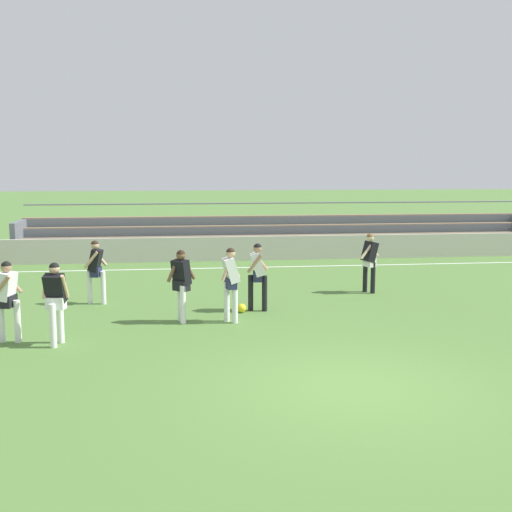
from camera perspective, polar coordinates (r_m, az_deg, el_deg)
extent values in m
plane|color=#517A38|center=(10.47, 8.54, -11.65)|extent=(160.00, 160.00, 0.00)
cube|color=white|center=(22.07, 0.17, -1.02)|extent=(44.00, 0.12, 0.01)
cube|color=#BCB7AD|center=(23.65, -0.32, 0.70)|extent=(48.00, 0.16, 0.90)
cube|color=#897051|center=(25.08, 2.88, 0.88)|extent=(21.10, 0.36, 0.08)
cube|color=slate|center=(24.91, 2.96, 0.42)|extent=(21.10, 0.04, 0.35)
cube|color=#897051|center=(25.67, 2.64, 1.83)|extent=(21.10, 0.36, 0.08)
cube|color=slate|center=(25.50, 2.71, 1.39)|extent=(21.10, 0.04, 0.35)
cube|color=#897051|center=(26.27, 2.42, 2.73)|extent=(21.10, 0.36, 0.08)
cube|color=slate|center=(26.09, 2.48, 2.31)|extent=(21.10, 0.04, 0.35)
cube|color=#897051|center=(26.87, 2.20, 3.60)|extent=(21.10, 0.36, 0.08)
cube|color=slate|center=(26.69, 2.26, 3.19)|extent=(21.10, 0.04, 0.35)
cube|color=slate|center=(26.39, -20.48, 1.49)|extent=(0.20, 2.29, 1.39)
cylinder|color=slate|center=(27.08, 2.12, 4.80)|extent=(21.10, 0.06, 0.06)
cylinder|color=white|center=(14.44, -2.65, -4.12)|extent=(0.13, 0.13, 0.92)
cylinder|color=white|center=(14.28, -1.91, -4.26)|extent=(0.13, 0.13, 0.92)
cube|color=#232847|center=(14.27, -2.29, -2.47)|extent=(0.28, 0.39, 0.24)
cube|color=white|center=(14.22, -2.30, -1.29)|extent=(0.42, 0.44, 0.60)
cylinder|color=#D6A884|center=(14.38, -1.95, -1.02)|extent=(0.27, 0.12, 0.51)
cylinder|color=#D6A884|center=(14.04, -2.66, -1.25)|extent=(0.27, 0.12, 0.51)
sphere|color=#D6A884|center=(14.16, -2.31, 0.25)|extent=(0.21, 0.21, 0.21)
sphere|color=black|center=(14.16, -2.31, 0.33)|extent=(0.20, 0.20, 0.20)
cylinder|color=black|center=(15.51, -0.48, -3.33)|extent=(0.13, 0.13, 0.88)
cylinder|color=black|center=(15.43, 0.78, -3.40)|extent=(0.13, 0.13, 0.88)
cube|color=#232847|center=(15.39, 0.14, -1.84)|extent=(0.25, 0.38, 0.24)
cube|color=white|center=(15.34, 0.14, -0.74)|extent=(0.40, 0.41, 0.60)
cylinder|color=#A87A5B|center=(15.53, 0.41, -0.48)|extent=(0.38, 0.11, 0.46)
cylinder|color=#A87A5B|center=(15.13, -0.12, -0.71)|extent=(0.38, 0.11, 0.46)
sphere|color=#A87A5B|center=(15.28, 0.15, 0.69)|extent=(0.21, 0.21, 0.21)
sphere|color=black|center=(15.28, 0.15, 0.77)|extent=(0.20, 0.20, 0.20)
cylinder|color=white|center=(13.61, -20.70, -5.53)|extent=(0.13, 0.13, 0.86)
cylinder|color=white|center=(13.76, -21.98, -5.45)|extent=(0.13, 0.13, 0.86)
cube|color=black|center=(13.60, -21.44, -3.80)|extent=(0.30, 0.40, 0.24)
cube|color=white|center=(13.54, -21.50, -2.56)|extent=(0.38, 0.44, 0.59)
cylinder|color=#A87A5B|center=(13.36, -21.98, -2.56)|extent=(0.40, 0.17, 0.45)
cylinder|color=#A87A5B|center=(13.71, -21.05, -2.25)|extent=(0.40, 0.17, 0.45)
sphere|color=#A87A5B|center=(13.48, -21.59, -0.95)|extent=(0.21, 0.21, 0.21)
sphere|color=black|center=(13.47, -21.59, -0.86)|extent=(0.20, 0.20, 0.20)
cylinder|color=black|center=(17.86, 10.50, -1.94)|extent=(0.13, 0.13, 0.88)
cylinder|color=black|center=(18.01, 9.81, -1.83)|extent=(0.13, 0.13, 0.88)
cube|color=white|center=(17.87, 10.19, -0.56)|extent=(0.32, 0.41, 0.24)
cube|color=black|center=(17.82, 10.21, 0.39)|extent=(0.46, 0.47, 0.60)
cylinder|color=beige|center=(17.64, 9.95, 0.44)|extent=(0.41, 0.20, 0.44)
cylinder|color=beige|center=(18.00, 10.47, 0.58)|extent=(0.41, 0.20, 0.44)
sphere|color=beige|center=(17.78, 10.24, 1.62)|extent=(0.21, 0.21, 0.21)
sphere|color=brown|center=(17.78, 10.24, 1.69)|extent=(0.20, 0.20, 0.20)
cylinder|color=white|center=(16.67, -13.61, -2.79)|extent=(0.13, 0.13, 0.85)
cylinder|color=white|center=(16.81, -14.76, -2.74)|extent=(0.13, 0.13, 0.85)
cube|color=#232847|center=(16.67, -14.24, -1.39)|extent=(0.28, 0.39, 0.24)
cube|color=black|center=(16.62, -14.27, -0.37)|extent=(0.40, 0.43, 0.59)
cylinder|color=#D6A884|center=(16.44, -14.66, -0.35)|extent=(0.40, 0.14, 0.45)
cylinder|color=#D6A884|center=(16.80, -13.90, -0.14)|extent=(0.40, 0.14, 0.45)
sphere|color=#D6A884|center=(16.57, -14.32, 0.94)|extent=(0.21, 0.21, 0.21)
sphere|color=black|center=(16.57, -14.32, 1.01)|extent=(0.20, 0.20, 0.20)
cylinder|color=white|center=(13.30, -17.21, -5.66)|extent=(0.13, 0.13, 0.87)
cylinder|color=white|center=(13.00, -17.84, -6.01)|extent=(0.13, 0.13, 0.87)
cube|color=white|center=(13.06, -17.60, -4.07)|extent=(0.40, 0.29, 0.24)
cube|color=black|center=(13.00, -17.66, -2.77)|extent=(0.44, 0.43, 0.60)
cylinder|color=#D6A884|center=(12.89, -16.85, -2.66)|extent=(0.13, 0.30, 0.50)
cylinder|color=#D6A884|center=(13.10, -18.46, -2.56)|extent=(0.13, 0.30, 0.50)
sphere|color=#D6A884|center=(12.94, -17.73, -1.10)|extent=(0.21, 0.21, 0.21)
sphere|color=black|center=(12.93, -17.73, -1.01)|extent=(0.20, 0.20, 0.20)
cylinder|color=white|center=(14.58, -6.83, -4.15)|extent=(0.13, 0.13, 0.87)
cylinder|color=white|center=(14.30, -6.60, -4.39)|extent=(0.13, 0.13, 0.87)
cube|color=black|center=(14.35, -6.74, -2.65)|extent=(0.41, 0.41, 0.24)
cube|color=black|center=(14.30, -6.76, -1.47)|extent=(0.48, 0.48, 0.59)
cylinder|color=brown|center=(14.35, -6.00, -1.26)|extent=(0.30, 0.31, 0.47)
cylinder|color=brown|center=(14.24, -7.53, -1.37)|extent=(0.30, 0.31, 0.47)
sphere|color=brown|center=(14.24, -6.79, 0.06)|extent=(0.21, 0.21, 0.21)
sphere|color=black|center=(14.24, -6.79, 0.14)|extent=(0.20, 0.20, 0.20)
sphere|color=yellow|center=(15.33, -1.30, -4.72)|extent=(0.22, 0.22, 0.22)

